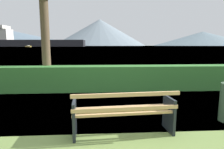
% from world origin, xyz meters
% --- Properties ---
extents(ground_plane, '(1400.00, 1400.00, 0.00)m').
position_xyz_m(ground_plane, '(0.00, 0.00, 0.00)').
color(ground_plane, olive).
extents(water_surface, '(620.00, 620.00, 0.00)m').
position_xyz_m(water_surface, '(0.00, 309.98, 0.00)').
color(water_surface, '#6B8EA3').
rests_on(water_surface, ground_plane).
extents(park_bench, '(1.93, 0.71, 0.87)m').
position_xyz_m(park_bench, '(0.00, -0.06, 0.43)').
color(park_bench, tan).
rests_on(park_bench, ground_plane).
extents(hedge_row, '(10.85, 0.74, 0.91)m').
position_xyz_m(hedge_row, '(0.00, 3.60, 0.45)').
color(hedge_row, '#387A33').
rests_on(hedge_row, ground_plane).
extents(cargo_ship_large, '(115.82, 24.16, 23.43)m').
position_xyz_m(cargo_ship_large, '(-84.48, 225.95, 6.55)').
color(cargo_ship_large, '#232328').
rests_on(cargo_ship_large, water_surface).
extents(fishing_boat_near, '(5.76, 3.36, 1.72)m').
position_xyz_m(fishing_boat_near, '(-64.23, 175.46, 0.62)').
color(fishing_boat_near, gold).
rests_on(fishing_boat_near, water_surface).
extents(distant_hills, '(897.61, 389.94, 77.22)m').
position_xyz_m(distant_hills, '(-28.98, 572.96, 27.37)').
color(distant_hills, slate).
rests_on(distant_hills, ground_plane).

